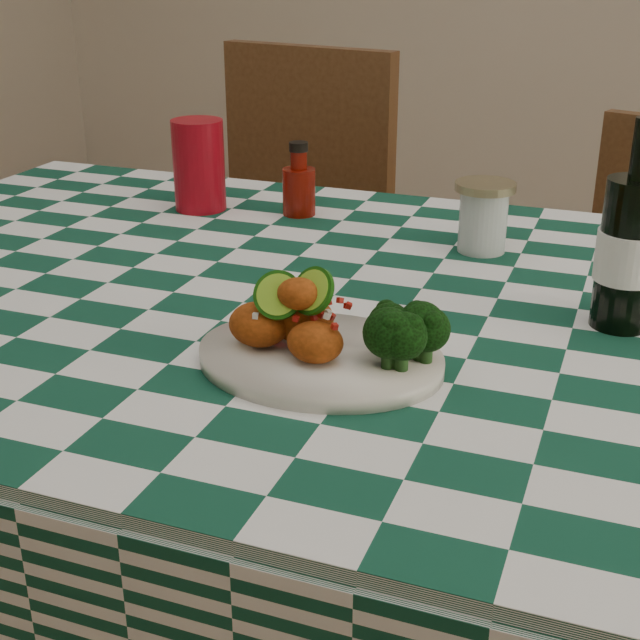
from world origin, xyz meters
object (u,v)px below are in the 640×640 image
at_px(fried_chicken_pile, 301,314).
at_px(ketchup_bottle, 299,179).
at_px(wooden_chair_left, 262,274).
at_px(mason_jar, 483,217).
at_px(dining_table, 333,539).
at_px(red_tumbler, 199,165).
at_px(plate, 320,358).
at_px(beer_bottle, 632,226).
at_px(wooden_chair_right, 639,349).

height_order(fried_chicken_pile, ketchup_bottle, ketchup_bottle).
bearing_deg(wooden_chair_left, mason_jar, -29.13).
distance_m(fried_chicken_pile, wooden_chair_left, 1.13).
height_order(dining_table, red_tumbler, red_tumbler).
distance_m(ketchup_bottle, mason_jar, 0.34).
relative_size(dining_table, red_tumbler, 10.74).
bearing_deg(plate, beer_bottle, 37.66).
bearing_deg(beer_bottle, red_tumbler, 158.93).
xyz_separation_m(dining_table, fried_chicken_pile, (0.04, -0.20, 0.45)).
relative_size(ketchup_bottle, mason_jar, 1.17).
bearing_deg(red_tumbler, beer_bottle, -21.07).
distance_m(mason_jar, beer_bottle, 0.32).
relative_size(dining_table, mason_jar, 15.70).
distance_m(dining_table, fried_chicken_pile, 0.50).
xyz_separation_m(plate, ketchup_bottle, (-0.24, 0.54, 0.05)).
bearing_deg(mason_jar, fried_chicken_pile, -103.68).
bearing_deg(ketchup_bottle, fried_chicken_pile, -67.85).
distance_m(ketchup_bottle, beer_bottle, 0.63).
bearing_deg(dining_table, beer_bottle, 4.58).
bearing_deg(fried_chicken_pile, wooden_chair_left, 116.83).
height_order(plate, fried_chicken_pile, fried_chicken_pile).
bearing_deg(ketchup_bottle, wooden_chair_left, 122.31).
relative_size(dining_table, fried_chicken_pile, 12.89).
bearing_deg(wooden_chair_right, red_tumbler, -130.52).
height_order(plate, beer_bottle, beer_bottle).
height_order(fried_chicken_pile, wooden_chair_right, fried_chicken_pile).
bearing_deg(ketchup_bottle, plate, -65.90).
xyz_separation_m(red_tumbler, ketchup_bottle, (0.17, 0.03, -0.02)).
xyz_separation_m(ketchup_bottle, mason_jar, (0.33, -0.08, -0.01)).
bearing_deg(ketchup_bottle, red_tumbler, -170.51).
xyz_separation_m(dining_table, wooden_chair_right, (0.40, 0.76, 0.05)).
bearing_deg(mason_jar, plate, -101.08).
height_order(red_tumbler, ketchup_bottle, red_tumbler).
height_order(mason_jar, beer_bottle, beer_bottle).
bearing_deg(red_tumbler, ketchup_bottle, 9.49).
relative_size(fried_chicken_pile, wooden_chair_right, 0.15).
height_order(dining_table, fried_chicken_pile, fried_chicken_pile).
height_order(ketchup_bottle, mason_jar, ketchup_bottle).
xyz_separation_m(ketchup_bottle, wooden_chair_right, (0.58, 0.42, -0.41)).
distance_m(ketchup_bottle, wooden_chair_right, 0.83).
relative_size(ketchup_bottle, wooden_chair_left, 0.12).
bearing_deg(mason_jar, ketchup_bottle, 165.90).
relative_size(plate, beer_bottle, 1.09).
relative_size(red_tumbler, mason_jar, 1.46).
bearing_deg(dining_table, mason_jar, 59.79).
bearing_deg(ketchup_bottle, mason_jar, -14.10).
height_order(red_tumbler, wooden_chair_right, red_tumbler).
distance_m(dining_table, wooden_chair_left, 0.88).
bearing_deg(plate, red_tumbler, 129.12).
xyz_separation_m(fried_chicken_pile, red_tumbler, (-0.39, 0.51, 0.02)).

